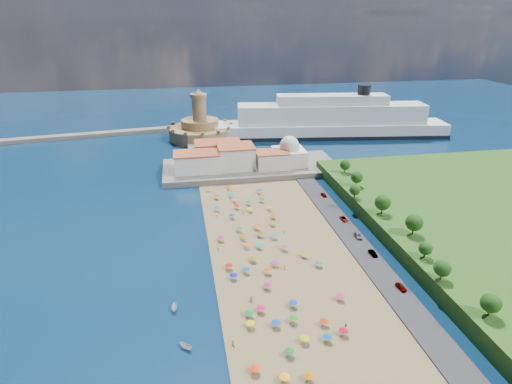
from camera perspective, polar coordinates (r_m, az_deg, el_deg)
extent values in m
plane|color=#071938|center=(156.96, 0.21, -6.29)|extent=(700.00, 700.00, 0.00)
cube|color=#59544C|center=(223.66, -0.71, 3.27)|extent=(90.00, 36.00, 3.00)
cube|color=#59544C|center=(254.50, -6.97, 5.47)|extent=(18.00, 70.00, 2.40)
cube|color=#59544C|center=(309.22, -26.11, 6.44)|extent=(199.03, 34.77, 2.60)
cube|color=silver|center=(215.22, -7.92, 3.94)|extent=(22.00, 14.00, 9.00)
cube|color=silver|center=(218.40, -2.71, 4.69)|extent=(18.00, 16.00, 11.00)
cube|color=silver|center=(218.13, 2.15, 4.26)|extent=(16.00, 12.00, 8.00)
cube|color=silver|center=(229.07, -5.11, 5.37)|extent=(24.00, 14.00, 10.00)
cube|color=silver|center=(224.09, 4.43, 4.72)|extent=(16.00, 16.00, 8.00)
sphere|color=silver|center=(222.31, 4.48, 6.19)|extent=(10.00, 10.00, 10.00)
cylinder|color=silver|center=(221.26, 4.51, 7.13)|extent=(1.20, 1.20, 1.60)
cylinder|color=#9C794E|center=(282.53, -7.42, 7.79)|extent=(40.00, 40.00, 8.00)
cylinder|color=#9C794E|center=(280.93, -7.49, 9.07)|extent=(24.00, 24.00, 5.00)
cylinder|color=#9C794E|center=(278.86, -7.59, 10.97)|extent=(9.00, 9.00, 14.00)
cylinder|color=#9C794E|center=(277.32, -7.68, 12.62)|extent=(10.40, 10.40, 2.40)
cone|color=#9C794E|center=(276.86, -7.71, 13.17)|extent=(6.00, 6.00, 3.00)
cube|color=black|center=(291.80, 9.81, 7.57)|extent=(155.31, 42.41, 2.47)
cube|color=silver|center=(290.95, 9.85, 8.20)|extent=(154.27, 41.88, 9.16)
cube|color=silver|center=(288.50, 10.00, 10.26)|extent=(123.47, 33.91, 12.21)
cube|color=silver|center=(286.70, 10.12, 12.04)|extent=(72.48, 23.31, 6.11)
cylinder|color=black|center=(290.88, 14.22, 13.08)|extent=(8.14, 8.14, 6.11)
cylinder|color=gray|center=(116.83, 2.67, -17.22)|extent=(0.07, 0.07, 2.00)
cone|color=#0C46A0|center=(116.25, 2.68, -16.88)|extent=(2.50, 2.50, 0.60)
cylinder|color=gray|center=(130.05, 1.49, -12.47)|extent=(0.07, 0.07, 2.00)
cone|color=#9E215D|center=(129.53, 1.49, -12.14)|extent=(2.50, 2.50, 0.60)
cylinder|color=gray|center=(104.49, 7.10, -23.36)|extent=(0.07, 0.07, 2.00)
cone|color=#C46508|center=(103.85, 7.13, -23.02)|extent=(2.50, 2.50, 0.60)
cylinder|color=gray|center=(109.47, 4.49, -20.59)|extent=(0.07, 0.07, 2.00)
cone|color=#147127|center=(108.85, 4.50, -20.25)|extent=(2.50, 2.50, 0.60)
cylinder|color=gray|center=(150.52, -1.26, -7.12)|extent=(0.07, 0.07, 2.00)
cone|color=orange|center=(150.08, -1.26, -6.82)|extent=(2.50, 2.50, 0.60)
cylinder|color=gray|center=(134.26, -3.01, -11.23)|extent=(0.07, 0.07, 2.00)
cone|color=#0C139C|center=(133.76, -3.02, -10.91)|extent=(2.50, 2.50, 0.60)
cylinder|color=gray|center=(118.48, 4.97, -16.62)|extent=(0.07, 0.07, 2.00)
cone|color=#268117|center=(117.91, 4.99, -16.29)|extent=(2.50, 2.50, 0.60)
cylinder|color=gray|center=(179.12, -2.58, -1.99)|extent=(0.07, 0.07, 2.00)
cone|color=#A6200D|center=(178.75, -2.58, -1.73)|extent=(2.50, 2.50, 0.60)
cylinder|color=gray|center=(177.90, -5.28, -2.26)|extent=(0.07, 0.07, 2.00)
cone|color=#0D5E79|center=(177.52, -5.29, -1.99)|extent=(2.50, 2.50, 0.60)
cylinder|color=gray|center=(118.56, 9.09, -16.83)|extent=(0.07, 0.07, 2.00)
cone|color=red|center=(117.99, 9.11, -16.50)|extent=(2.50, 2.50, 0.60)
cylinder|color=gray|center=(154.97, -4.69, -6.25)|extent=(0.07, 0.07, 2.00)
cone|color=#A52381|center=(154.53, -4.70, -5.96)|extent=(2.50, 2.50, 0.60)
cylinder|color=gray|center=(170.99, -3.26, -3.28)|extent=(0.07, 0.07, 2.00)
cone|color=#0D34B2|center=(170.60, -3.27, -3.00)|extent=(2.50, 2.50, 0.60)
cylinder|color=gray|center=(105.39, -0.11, -22.63)|extent=(0.07, 0.07, 2.00)
cone|color=#FE3A0B|center=(104.75, -0.11, -22.29)|extent=(2.50, 2.50, 0.60)
cylinder|color=gray|center=(138.98, -3.63, -9.94)|extent=(0.07, 0.07, 2.00)
cone|color=#B4130E|center=(138.50, -3.64, -9.63)|extent=(2.50, 2.50, 0.60)
cylinder|color=gray|center=(145.94, 6.43, -8.32)|extent=(0.07, 0.07, 2.00)
cone|color=#9F820E|center=(145.48, 6.45, -8.01)|extent=(2.50, 2.50, 0.60)
cylinder|color=gray|center=(189.22, -5.26, -0.67)|extent=(0.07, 0.07, 2.00)
cone|color=#87510C|center=(188.86, -5.27, -0.42)|extent=(2.50, 2.50, 0.60)
cylinder|color=gray|center=(114.17, 9.49, -18.70)|extent=(0.07, 0.07, 2.00)
cone|color=#0B5795|center=(113.58, 9.52, -18.36)|extent=(2.50, 2.50, 0.60)
cylinder|color=gray|center=(119.96, -0.91, -15.95)|extent=(0.07, 0.07, 2.00)
cone|color=#167F2D|center=(119.40, -0.92, -15.61)|extent=(2.50, 2.50, 0.60)
cylinder|color=gray|center=(199.82, -3.68, 0.69)|extent=(0.07, 0.07, 2.00)
cone|color=#88420C|center=(199.49, -3.69, 0.93)|extent=(2.50, 2.50, 0.60)
cylinder|color=gray|center=(176.37, -0.84, -2.39)|extent=(0.07, 0.07, 2.00)
cone|color=#F6FA0D|center=(175.99, -0.84, -2.12)|extent=(2.50, 2.50, 0.60)
cylinder|color=gray|center=(127.94, 11.16, -13.63)|extent=(0.07, 0.07, 2.00)
cone|color=#B52659|center=(127.42, 11.19, -13.31)|extent=(2.50, 2.50, 0.60)
cylinder|color=gray|center=(150.03, 0.41, -7.22)|extent=(0.07, 0.07, 2.00)
cone|color=#0E8480|center=(149.58, 0.41, -6.92)|extent=(2.50, 2.50, 0.60)
cylinder|color=gray|center=(149.31, 3.80, -7.44)|extent=(0.07, 0.07, 2.00)
cone|color=#BA275B|center=(148.85, 3.81, -7.14)|extent=(2.50, 2.50, 0.60)
cylinder|color=gray|center=(194.33, 0.53, 0.08)|extent=(0.07, 0.07, 2.00)
cone|color=blue|center=(193.98, 0.53, 0.33)|extent=(2.50, 2.50, 0.60)
cylinder|color=gray|center=(182.59, -0.98, -1.47)|extent=(0.07, 0.07, 2.00)
cone|color=#178225|center=(182.23, -0.98, -1.21)|extent=(2.50, 2.50, 0.60)
cylinder|color=gray|center=(160.91, -2.26, -5.02)|extent=(0.07, 0.07, 2.00)
cone|color=#167D44|center=(160.49, -2.26, -4.74)|extent=(2.50, 2.50, 0.60)
cylinder|color=gray|center=(116.51, 11.57, -17.88)|extent=(0.07, 0.07, 2.00)
cone|color=#A50D1F|center=(115.93, 11.61, -17.54)|extent=(2.50, 2.50, 0.60)
cylinder|color=gray|center=(170.94, 2.34, -3.26)|extent=(0.07, 0.07, 2.00)
cone|color=#CB5509|center=(170.55, 2.34, -2.99)|extent=(2.50, 2.50, 0.60)
cylinder|color=gray|center=(162.46, 0.12, -4.72)|extent=(0.07, 0.07, 2.00)
cone|color=#E94C0A|center=(162.05, 0.12, -4.43)|extent=(2.50, 2.50, 0.60)
cylinder|color=gray|center=(136.93, -1.32, -10.45)|extent=(0.07, 0.07, 2.00)
cone|color=#0D597D|center=(136.44, -1.32, -10.13)|extent=(2.50, 2.50, 0.60)
cylinder|color=gray|center=(141.63, 8.32, -9.48)|extent=(0.07, 0.07, 2.00)
cone|color=#0D7680|center=(141.16, 8.34, -9.17)|extent=(2.50, 2.50, 0.60)
cylinder|color=gray|center=(116.58, -0.77, -17.29)|extent=(0.07, 0.07, 2.00)
cone|color=yellow|center=(116.00, -0.77, -16.95)|extent=(2.50, 2.50, 0.60)
cylinder|color=gray|center=(142.62, -0.39, -8.96)|extent=(0.07, 0.07, 2.00)
cone|color=olive|center=(142.15, -0.39, -8.65)|extent=(2.50, 2.50, 0.60)
cylinder|color=gray|center=(190.41, -3.38, -0.45)|extent=(0.07, 0.07, 2.00)
cone|color=#0E7385|center=(190.05, -3.39, -0.20)|extent=(2.50, 2.50, 0.60)
cylinder|color=gray|center=(197.66, -6.27, 0.34)|extent=(0.07, 0.07, 2.00)
cone|color=orange|center=(197.32, -6.28, 0.59)|extent=(2.50, 2.50, 0.60)
cylinder|color=gray|center=(185.27, 0.78, -1.10)|extent=(0.07, 0.07, 2.00)
cone|color=#197114|center=(184.91, 0.78, -0.84)|extent=(2.50, 2.50, 0.60)
cylinder|color=gray|center=(136.59, 1.58, -10.55)|extent=(0.07, 0.07, 2.00)
cone|color=#C85010|center=(136.10, 1.59, -10.23)|extent=(2.50, 2.50, 0.60)
cylinder|color=gray|center=(157.51, 0.57, -5.66)|extent=(0.07, 0.07, 2.00)
cone|color=#8F500D|center=(157.09, 0.57, -5.37)|extent=(2.50, 2.50, 0.60)
cylinder|color=gray|center=(165.44, 2.31, -4.20)|extent=(0.07, 0.07, 2.00)
cone|color=#9E6D0E|center=(165.03, 2.32, -3.92)|extent=(2.50, 2.50, 0.60)
cylinder|color=gray|center=(121.36, 0.66, -15.42)|extent=(0.07, 0.07, 2.00)
cone|color=#D3104F|center=(120.81, 0.66, -15.08)|extent=(2.50, 2.50, 0.60)
cylinder|color=gray|center=(177.84, 1.81, -2.17)|extent=(0.07, 0.07, 2.00)
cone|color=gold|center=(177.46, 1.82, -1.91)|extent=(2.50, 2.50, 0.60)
cylinder|color=gray|center=(113.07, 6.50, -18.98)|extent=(0.07, 0.07, 2.00)
cone|color=#CDC90B|center=(112.48, 6.52, -18.64)|extent=(2.50, 2.50, 0.60)
cylinder|color=gray|center=(103.82, 3.83, -23.58)|extent=(0.07, 0.07, 2.00)
cone|color=#FFAC0D|center=(103.17, 3.85, -23.24)|extent=(2.50, 2.50, 0.60)
cylinder|color=gray|center=(155.78, -1.74, -6.01)|extent=(0.07, 0.07, 2.00)
cone|color=#C95C0A|center=(155.35, -1.74, -5.72)|extent=(2.50, 2.50, 0.60)
cylinder|color=gray|center=(185.34, -2.85, -1.12)|extent=(0.07, 0.07, 2.00)
cone|color=#C92B9D|center=(184.98, -2.86, -0.86)|extent=(2.50, 2.50, 0.60)
cylinder|color=gray|center=(140.55, 2.59, -9.51)|extent=(0.07, 0.07, 2.00)
cone|color=#AF2581|center=(140.08, 2.60, -9.20)|extent=(2.50, 2.50, 0.60)
cylinder|color=gray|center=(156.22, 2.43, -5.94)|extent=(0.07, 0.07, 2.00)
cone|color=#109371|center=(155.79, 2.44, -5.65)|extent=(2.50, 2.50, 0.60)
cylinder|color=gray|center=(123.65, 4.96, -14.68)|extent=(0.07, 0.07, 2.00)
cone|color=#0E38BE|center=(123.11, 4.97, -14.35)|extent=(2.50, 2.50, 0.60)
imported|color=tan|center=(149.02, -5.09, -7.59)|extent=(1.06, 0.94, 1.82)
imported|color=tan|center=(174.69, -1.73, -2.68)|extent=(1.00, 1.10, 1.85)
imported|color=tan|center=(139.16, 3.88, -9.93)|extent=(1.07, 1.07, 1.87)
imported|color=tan|center=(191.89, 0.51, -0.24)|extent=(1.40, 1.16, 1.89)
imported|color=tan|center=(111.93, -3.05, -19.41)|extent=(0.99, 0.72, 1.87)
imported|color=tan|center=(125.25, -0.63, -14.06)|extent=(1.72, 1.51, 1.88)
imported|color=tan|center=(118.74, 11.86, -17.05)|extent=(0.87, 1.18, 1.85)
imported|color=tan|center=(172.65, -5.31, -3.11)|extent=(1.09, 1.35, 1.82)
imported|color=tan|center=(160.33, 3.74, -5.24)|extent=(0.62, 0.42, 1.65)
imported|color=white|center=(112.78, -9.31, -19.67)|extent=(3.62, 3.60, 1.43)
imported|color=white|center=(124.91, -10.82, -14.91)|extent=(1.96, 4.03, 1.49)
imported|color=gray|center=(136.44, 18.78, -11.90)|extent=(2.19, 4.32, 1.41)
imported|color=gray|center=(192.69, 9.03, -0.37)|extent=(2.09, 4.24, 1.39)
imported|color=gray|center=(160.63, 13.45, -5.67)|extent=(2.24, 5.08, 1.45)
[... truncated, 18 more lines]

